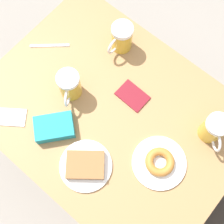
# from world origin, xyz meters

# --- Properties ---
(ground_plane) EXTENTS (8.00, 8.00, 0.00)m
(ground_plane) POSITION_xyz_m (0.00, 0.00, 0.00)
(ground_plane) COLOR gray
(table) EXTENTS (0.80, 1.06, 0.73)m
(table) POSITION_xyz_m (0.00, 0.00, 0.67)
(table) COLOR #997044
(table) RESTS_ON ground_plane
(plate_with_cake) EXTENTS (0.20, 0.20, 0.04)m
(plate_with_cake) POSITION_xyz_m (0.23, 0.06, 0.75)
(plate_with_cake) COLOR white
(plate_with_cake) RESTS_ON table
(plate_with_donut) EXTENTS (0.21, 0.21, 0.04)m
(plate_with_donut) POSITION_xyz_m (0.04, 0.27, 0.75)
(plate_with_donut) COLOR white
(plate_with_donut) RESTS_ON table
(beer_mug_left) EXTENTS (0.14, 0.09, 0.13)m
(beer_mug_left) POSITION_xyz_m (-0.26, -0.17, 0.80)
(beer_mug_left) COLOR gold
(beer_mug_left) RESTS_ON table
(beer_mug_center) EXTENTS (0.12, 0.10, 0.13)m
(beer_mug_center) POSITION_xyz_m (0.04, -0.19, 0.80)
(beer_mug_center) COLOR gold
(beer_mug_center) RESTS_ON table
(beer_mug_right) EXTENTS (0.11, 0.11, 0.13)m
(beer_mug_right) POSITION_xyz_m (-0.19, 0.35, 0.80)
(beer_mug_right) COLOR gold
(beer_mug_right) RESTS_ON table
(napkin_folded) EXTENTS (0.13, 0.14, 0.00)m
(napkin_folded) POSITION_xyz_m (0.28, -0.30, 0.73)
(napkin_folded) COLOR white
(napkin_folded) RESTS_ON table
(fork) EXTENTS (0.12, 0.14, 0.00)m
(fork) POSITION_xyz_m (-0.06, -0.41, 0.73)
(fork) COLOR silver
(fork) RESTS_ON table
(passport_near_edge) EXTENTS (0.09, 0.13, 0.01)m
(passport_near_edge) POSITION_xyz_m (-0.11, 0.02, 0.73)
(passport_near_edge) COLOR maroon
(passport_near_edge) RESTS_ON table
(blue_pouch) EXTENTS (0.18, 0.17, 0.05)m
(blue_pouch) POSITION_xyz_m (0.20, -0.13, 0.75)
(blue_pouch) COLOR teal
(blue_pouch) RESTS_ON table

